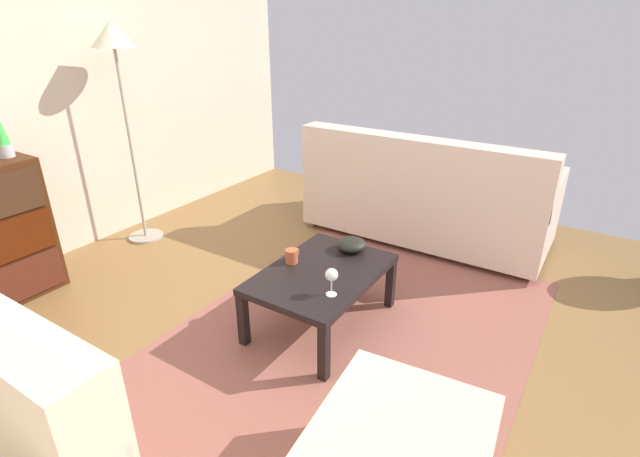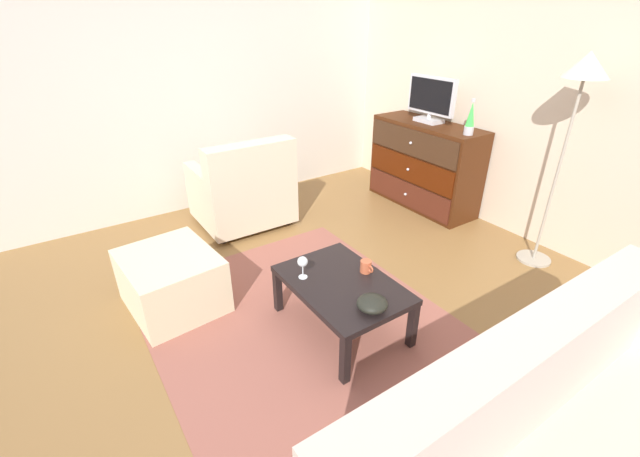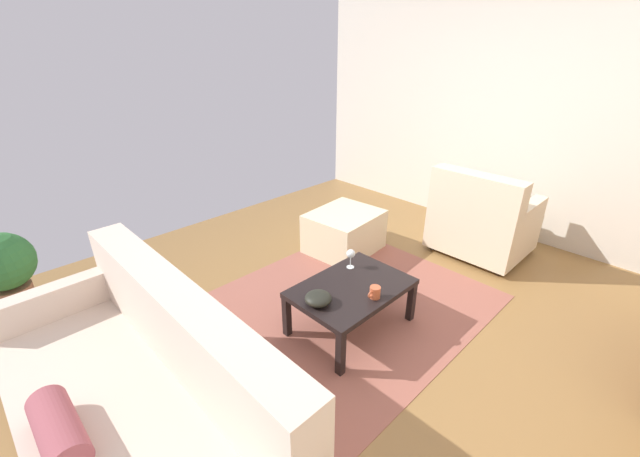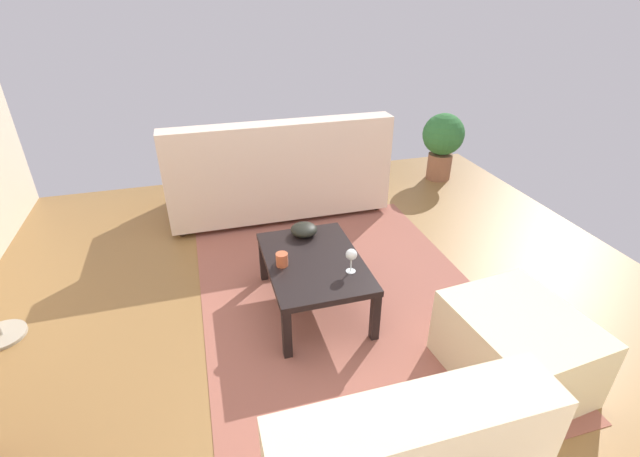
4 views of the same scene
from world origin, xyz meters
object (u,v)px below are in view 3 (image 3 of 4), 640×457
Objects in this scene: wine_glass at (351,254)px; bowl_decorative at (319,299)px; potted_plant at (5,269)px; ottoman at (344,232)px; couch_large at (141,404)px; coffee_table at (351,291)px; armchair at (481,221)px; mug at (375,292)px.

wine_glass is 0.85× the size of bowl_decorative.
potted_plant reaches higher than wine_glass.
potted_plant reaches higher than ottoman.
wine_glass is 0.08× the size of couch_large.
ottoman is 2.86m from potted_plant.
couch_large reaches higher than coffee_table.
armchair is 1.28× the size of ottoman.
potted_plant is (2.66, -1.04, 0.23)m from ottoman.
wine_glass is at bearing 138.55° from potted_plant.
potted_plant is (1.97, -1.74, -0.05)m from wine_glass.
armchair reaches higher than bowl_decorative.
mug is at bearing 146.10° from bowl_decorative.
wine_glass is 1.38× the size of mug.
armchair reaches higher than ottoman.
ottoman is (0.94, -1.00, -0.15)m from armchair.
ottoman is (-2.40, -0.82, -0.15)m from couch_large.
wine_glass is 0.22× the size of potted_plant.
mug is at bearing 91.83° from coffee_table.
potted_plant is at bearing -29.58° from armchair.
potted_plant is (3.60, -2.04, 0.08)m from armchair.
couch_large reaches higher than armchair.
potted_plant is (0.26, -1.86, 0.08)m from couch_large.
coffee_table is 1.23× the size of ottoman.
couch_large is (1.71, 0.13, -0.13)m from wine_glass.
bowl_decorative is at bearing 18.02° from wine_glass.
coffee_table is 1.20× the size of potted_plant.
mug is 1.41m from ottoman.
mug reaches higher than coffee_table.
couch_large is 1.88m from potted_plant.
ottoman is (-0.88, -0.88, -0.12)m from coffee_table.
wine_glass is 1.72m from couch_large.
wine_glass is 2.62m from potted_plant.
couch_large is at bearing -1.92° from bowl_decorative.
bowl_decorative is (0.32, -0.02, 0.09)m from coffee_table.
bowl_decorative is 2.15m from armchair.
wine_glass is 0.22× the size of ottoman.
armchair is 1.25× the size of potted_plant.
potted_plant is at bearing -41.45° from wine_glass.
couch_large is 2.71× the size of potted_plant.
wine_glass is 0.44m from mug.
bowl_decorative reaches higher than coffee_table.
couch_large is at bearing -2.10° from coffee_table.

